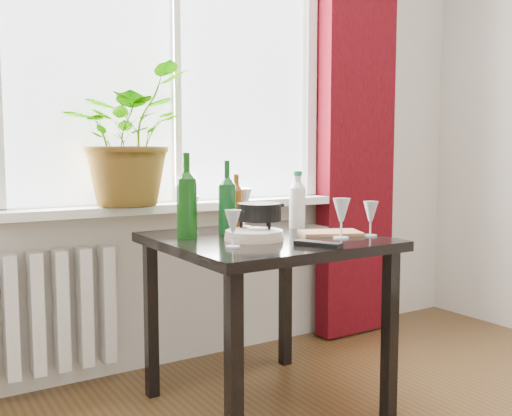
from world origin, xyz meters
TOP-DOWN VIEW (x-y plane):
  - window at (0.00, 2.22)m, footprint 1.72×0.08m
  - windowsill at (0.00, 2.15)m, footprint 1.72×0.20m
  - curtain at (1.12, 2.12)m, footprint 0.50×0.12m
  - radiator at (-0.75, 2.18)m, footprint 0.80×0.10m
  - table at (0.10, 1.55)m, footprint 0.85×0.85m
  - potted_plant at (-0.29, 2.12)m, footprint 0.77×0.76m
  - wine_bottle_left at (-0.19, 1.69)m, footprint 0.10×0.10m
  - wine_bottle_right at (0.01, 1.71)m, footprint 0.10×0.10m
  - bottle_amber at (0.12, 1.82)m, footprint 0.08×0.08m
  - cleaning_bottle at (0.38, 1.70)m, footprint 0.10×0.10m
  - wineglass_front_right at (0.33, 1.34)m, footprint 0.07×0.07m
  - wineglass_far_right at (0.48, 1.32)m, footprint 0.08×0.08m
  - wineglass_back_center at (0.18, 1.85)m, footprint 0.09×0.09m
  - wineglass_back_left at (-0.12, 1.80)m, footprint 0.09×0.09m
  - wineglass_front_left at (-0.15, 1.38)m, footprint 0.07×0.07m
  - plate_stack at (0.01, 1.49)m, footprint 0.26×0.26m
  - fondue_pot at (0.07, 1.55)m, footprint 0.24×0.22m
  - tv_remote at (0.12, 1.23)m, footprint 0.13×0.19m
  - cutting_board at (0.37, 1.45)m, footprint 0.30×0.25m

SIDE VIEW (x-z plane):
  - radiator at x=-0.75m, z-range 0.10..0.66m
  - table at x=0.10m, z-range 0.28..1.02m
  - cutting_board at x=0.37m, z-range 0.74..0.75m
  - tv_remote at x=0.12m, z-range 0.74..0.76m
  - plate_stack at x=0.01m, z-range 0.74..0.78m
  - fondue_pot at x=0.07m, z-range 0.74..0.88m
  - wineglass_front_left at x=-0.15m, z-range 0.74..0.88m
  - wineglass_far_right at x=0.48m, z-range 0.74..0.89m
  - wineglass_back_left at x=-0.12m, z-range 0.74..0.91m
  - wineglass_front_right at x=0.33m, z-range 0.74..0.91m
  - windowsill at x=0.00m, z-range 0.80..0.84m
  - wineglass_back_center at x=0.18m, z-range 0.74..0.93m
  - bottle_amber at x=0.12m, z-range 0.74..1.00m
  - cleaning_bottle at x=0.38m, z-range 0.74..1.00m
  - wine_bottle_right at x=0.01m, z-range 0.74..1.06m
  - wine_bottle_left at x=-0.19m, z-range 0.74..1.10m
  - potted_plant at x=-0.29m, z-range 0.84..1.49m
  - curtain at x=1.12m, z-range 0.01..2.58m
  - window at x=0.00m, z-range 0.79..2.41m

